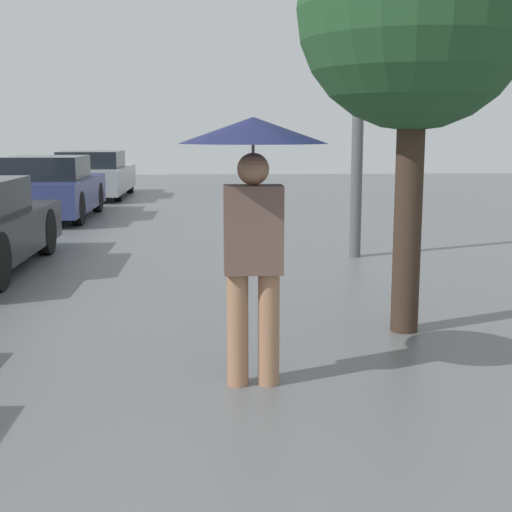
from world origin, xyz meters
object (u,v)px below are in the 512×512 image
(pedestrian, at_px, (253,179))
(parked_car_third, at_px, (50,189))
(parked_car_farthest, at_px, (93,175))
(tree, at_px, (415,13))
(street_lamp, at_px, (359,68))

(pedestrian, xyz_separation_m, parked_car_third, (-3.59, 10.17, -0.84))
(parked_car_farthest, relative_size, tree, 1.17)
(tree, bearing_deg, parked_car_third, 119.52)
(pedestrian, height_order, tree, tree)
(tree, height_order, street_lamp, street_lamp)
(tree, bearing_deg, street_lamp, 84.98)
(parked_car_third, height_order, tree, tree)
(parked_car_third, distance_m, parked_car_farthest, 5.02)
(parked_car_farthest, height_order, tree, tree)
(parked_car_farthest, bearing_deg, tree, -70.43)
(parked_car_third, relative_size, street_lamp, 0.80)
(pedestrian, height_order, parked_car_third, pedestrian)
(pedestrian, relative_size, parked_car_farthest, 0.42)
(tree, relative_size, street_lamp, 0.77)
(parked_car_third, bearing_deg, pedestrian, -70.55)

